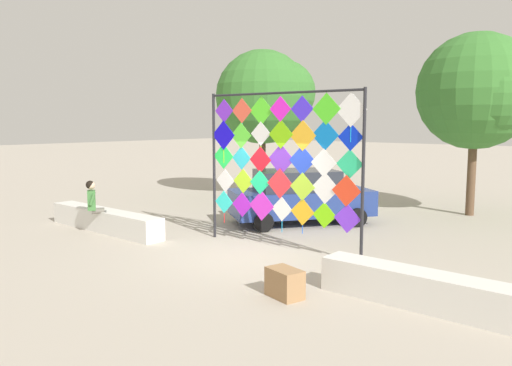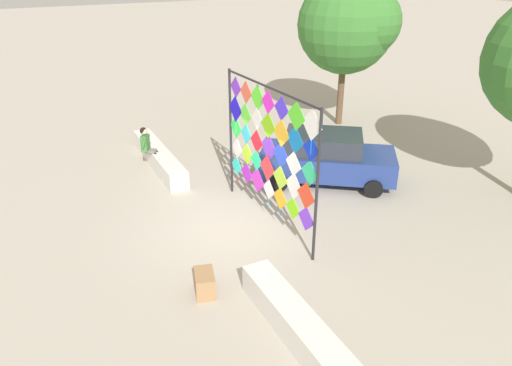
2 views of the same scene
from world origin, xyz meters
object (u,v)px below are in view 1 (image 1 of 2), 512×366
object	(u,v)px
seated_vendor	(95,203)
tree_far_right	(481,92)
parked_car	(300,196)
kite_display_rack	(282,157)
cardboard_box_large	(285,283)
tree_broadleaf	(268,96)

from	to	relation	value
seated_vendor	tree_far_right	distance (m)	12.03
seated_vendor	parked_car	size ratio (longest dim) A/B	0.33
kite_display_rack	tree_far_right	distance (m)	7.93
kite_display_rack	cardboard_box_large	bearing A→B (deg)	-51.71
kite_display_rack	seated_vendor	world-z (taller)	kite_display_rack
kite_display_rack	cardboard_box_large	distance (m)	3.82
tree_far_right	cardboard_box_large	bearing A→B (deg)	-90.40
seated_vendor	parked_car	world-z (taller)	parked_car
seated_vendor	tree_broadleaf	distance (m)	9.04
tree_far_right	seated_vendor	bearing A→B (deg)	-126.72
kite_display_rack	tree_far_right	world-z (taller)	tree_far_right
seated_vendor	tree_broadleaf	size ratio (longest dim) A/B	0.25
kite_display_rack	tree_broadleaf	bearing A→B (deg)	131.11
cardboard_box_large	tree_far_right	xyz separation A→B (m)	(0.07, 10.03, 3.67)
tree_broadleaf	tree_far_right	size ratio (longest dim) A/B	1.01
seated_vendor	cardboard_box_large	size ratio (longest dim) A/B	2.24
tree_broadleaf	tree_far_right	xyz separation A→B (m)	(7.82, 0.90, -0.08)
tree_broadleaf	seated_vendor	bearing A→B (deg)	-84.09
cardboard_box_large	tree_broadleaf	bearing A→B (deg)	130.33
cardboard_box_large	tree_far_right	distance (m)	10.68
seated_vendor	tree_far_right	xyz separation A→B (m)	(6.95, 9.32, 3.08)
parked_car	tree_far_right	xyz separation A→B (m)	(3.55, 4.67, 3.12)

